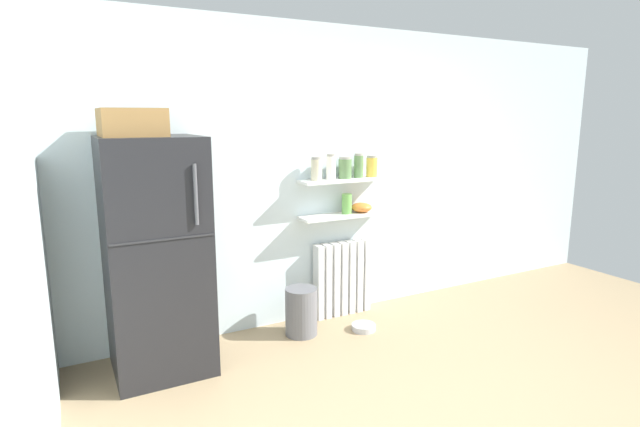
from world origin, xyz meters
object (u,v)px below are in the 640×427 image
refrigerator (155,251)px  shelf_bowl (361,207)px  trash_bin (301,311)px  vase (347,204)px  pet_food_bowl (364,327)px  storage_jar_1 (331,167)px  storage_jar_0 (316,169)px  storage_jar_3 (359,166)px  storage_jar_2 (345,168)px  radiator (342,278)px  storage_jar_4 (372,166)px

refrigerator → shelf_bowl: 1.88m
refrigerator → trash_bin: refrigerator is taller
vase → pet_food_bowl: size_ratio=0.86×
storage_jar_1 → refrigerator: bearing=-171.8°
storage_jar_0 → storage_jar_3: (0.43, 0.00, 0.01)m
storage_jar_2 → storage_jar_0: bearing=180.0°
refrigerator → pet_food_bowl: refrigerator is taller
radiator → shelf_bowl: shelf_bowl is taller
storage_jar_3 → vase: (-0.12, -0.00, -0.34)m
storage_jar_1 → shelf_bowl: (0.32, 0.00, -0.39)m
storage_jar_0 → trash_bin: 1.22m
storage_jar_4 → vase: size_ratio=1.07×
storage_jar_2 → refrigerator: bearing=-172.5°
refrigerator → storage_jar_1: (1.55, 0.22, 0.50)m
storage_jar_0 → storage_jar_2: (0.28, -0.00, -0.01)m
storage_jar_4 → refrigerator: bearing=-173.5°
shelf_bowl → pet_food_bowl: 1.07m
trash_bin → storage_jar_1: bearing=26.9°
storage_jar_0 → storage_jar_3: size_ratio=0.93×
storage_jar_3 → pet_food_bowl: size_ratio=1.05×
storage_jar_2 → shelf_bowl: size_ratio=0.99×
storage_jar_4 → trash_bin: size_ratio=0.48×
storage_jar_2 → trash_bin: size_ratio=0.47×
storage_jar_0 → pet_food_bowl: 1.43m
refrigerator → storage_jar_2: bearing=7.5°
radiator → trash_bin: (-0.53, -0.23, -0.14)m
refrigerator → storage_jar_0: (1.40, 0.22, 0.49)m
storage_jar_0 → pet_food_bowl: (0.26, -0.38, -1.35)m
storage_jar_1 → vase: bearing=0.0°
storage_jar_3 → vase: 0.36m
storage_jar_0 → vase: size_ratio=1.12×
storage_jar_2 → pet_food_bowl: (-0.02, -0.38, -1.35)m
storage_jar_1 → storage_jar_4: storage_jar_1 is taller
storage_jar_1 → storage_jar_0: bearing=180.0°
storage_jar_3 → vase: size_ratio=1.21×
radiator → storage_jar_2: bearing=-90.0°
refrigerator → vase: refrigerator is taller
storage_jar_3 → trash_bin: bearing=-163.6°
shelf_bowl → refrigerator: bearing=-173.2°
radiator → trash_bin: bearing=-156.8°
storage_jar_1 → storage_jar_2: size_ratio=1.16×
storage_jar_2 → shelf_bowl: storage_jar_2 is taller
storage_jar_0 → storage_jar_3: bearing=0.0°
refrigerator → storage_jar_1: bearing=8.2°
vase → shelf_bowl: bearing=0.0°
storage_jar_1 → storage_jar_3: 0.28m
refrigerator → shelf_bowl: size_ratio=9.68×
storage_jar_4 → pet_food_bowl: storage_jar_4 is taller
storage_jar_2 → shelf_bowl: (0.18, 0.00, -0.37)m
storage_jar_3 → refrigerator: bearing=-173.1°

